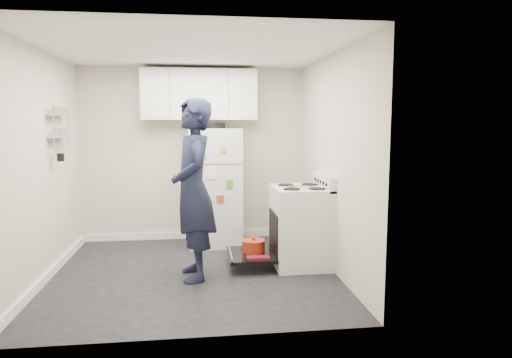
{
  "coord_description": "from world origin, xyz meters",
  "views": [
    {
      "loc": [
        0.06,
        -5.11,
        1.72
      ],
      "look_at": [
        0.74,
        0.2,
        1.05
      ],
      "focal_mm": 32.0,
      "sensor_mm": 36.0,
      "label": 1
    }
  ],
  "objects": [
    {
      "name": "electric_range",
      "position": [
        1.26,
        0.15,
        0.47
      ],
      "size": [
        0.66,
        0.76,
        1.1
      ],
      "color": "silver",
      "rests_on": "ground"
    },
    {
      "name": "wall_shelf_rack",
      "position": [
        -1.52,
        0.49,
        1.68
      ],
      "size": [
        0.14,
        0.6,
        0.61
      ],
      "color": "#B2B2B7",
      "rests_on": "room"
    },
    {
      "name": "upper_cabinets",
      "position": [
        0.1,
        1.43,
        2.1
      ],
      "size": [
        1.6,
        0.33,
        0.7
      ],
      "primitive_type": "cube",
      "color": "silver",
      "rests_on": "room"
    },
    {
      "name": "refrigerator",
      "position": [
        0.3,
        1.25,
        0.82
      ],
      "size": [
        0.72,
        0.74,
        1.7
      ],
      "color": "silver",
      "rests_on": "ground"
    },
    {
      "name": "open_oven_door",
      "position": [
        0.69,
        0.17,
        0.19
      ],
      "size": [
        0.55,
        0.7,
        0.22
      ],
      "color": "black",
      "rests_on": "ground"
    },
    {
      "name": "person",
      "position": [
        0.01,
        -0.15,
        0.99
      ],
      "size": [
        0.57,
        0.78,
        1.98
      ],
      "primitive_type": "imported",
      "rotation": [
        0.0,
        0.0,
        -1.43
      ],
      "color": "black",
      "rests_on": "ground"
    },
    {
      "name": "room",
      "position": [
        -0.03,
        0.03,
        1.21
      ],
      "size": [
        3.21,
        3.21,
        2.51
      ],
      "color": "black",
      "rests_on": "ground"
    }
  ]
}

